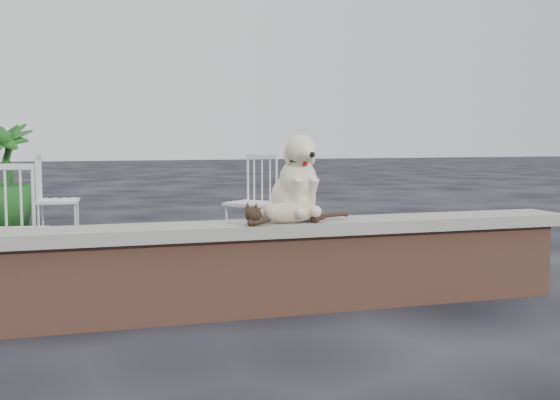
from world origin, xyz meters
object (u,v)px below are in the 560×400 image
object	(u,v)px
dog	(293,177)
chair_d	(251,202)
chair_e	(58,199)
chair_c	(14,229)
potted_plant_b	(5,175)
cat	(289,211)

from	to	relation	value
dog	chair_d	xyz separation A→B (m)	(0.36, 2.45, -0.39)
chair_d	chair_e	world-z (taller)	same
chair_e	chair_c	size ratio (longest dim) A/B	1.00
chair_d	dog	bearing A→B (deg)	-47.75
chair_d	potted_plant_b	size ratio (longest dim) A/B	0.73
dog	cat	size ratio (longest dim) A/B	0.64
cat	potted_plant_b	bearing A→B (deg)	105.02
dog	chair_c	xyz separation A→B (m)	(-1.77, 0.92, -0.39)
chair_d	potted_plant_b	world-z (taller)	potted_plant_b
dog	potted_plant_b	distance (m)	5.41
chair_d	chair_e	size ratio (longest dim) A/B	1.00
dog	potted_plant_b	world-z (taller)	potted_plant_b
chair_d	chair_e	distance (m)	2.05
cat	chair_d	distance (m)	2.64
chair_e	cat	bearing A→B (deg)	-152.85
dog	cat	xyz separation A→B (m)	(-0.08, -0.15, -0.21)
dog	potted_plant_b	size ratio (longest dim) A/B	0.44
chair_d	chair_c	distance (m)	2.63
cat	chair_e	world-z (taller)	chair_e
cat	chair_d	xyz separation A→B (m)	(0.44, 2.60, -0.19)
dog	potted_plant_b	xyz separation A→B (m)	(-2.15, 4.96, -0.22)
cat	chair_e	distance (m)	3.74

